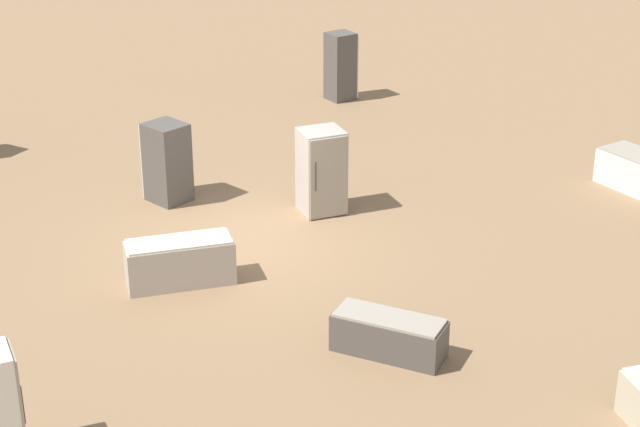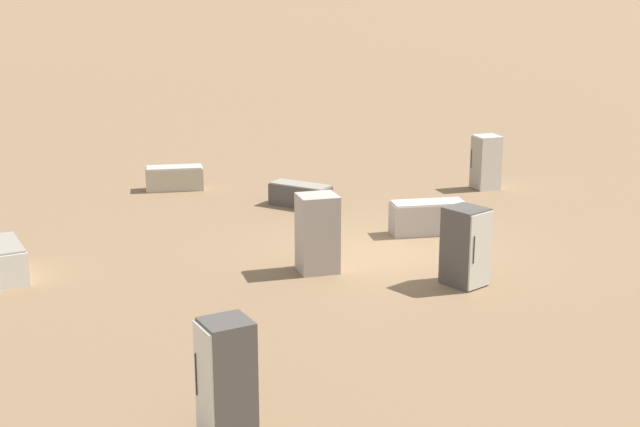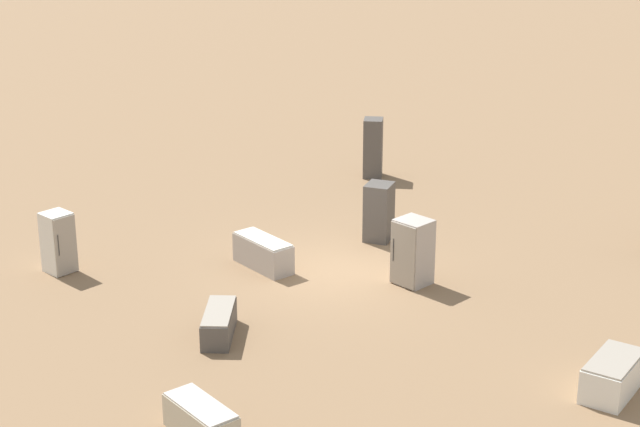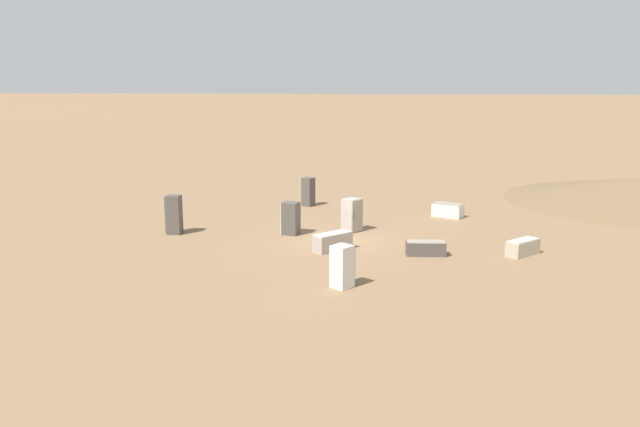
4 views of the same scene
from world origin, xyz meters
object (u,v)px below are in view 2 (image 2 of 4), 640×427
Objects in this scene: discarded_fridge_2 at (1,261)px; discarded_fridge_8 at (300,195)px; discarded_fridge_6 at (317,233)px; discarded_fridge_1 at (486,162)px; discarded_fridge_3 at (428,218)px; discarded_fridge_5 at (226,381)px; discarded_fridge_0 at (466,247)px; discarded_fridge_7 at (174,178)px.

discarded_fridge_8 is at bearing 16.05° from discarded_fridge_2.
discarded_fridge_2 is at bearing 164.62° from discarded_fridge_8.
discarded_fridge_6 reaches higher than discarded_fridge_8.
discarded_fridge_1 reaches higher than discarded_fridge_2.
discarded_fridge_6 is at bearing -54.42° from discarded_fridge_3.
discarded_fridge_3 is 1.06× the size of discarded_fridge_5.
discarded_fridge_6 reaches higher than discarded_fridge_3.
discarded_fridge_6 is (8.56, 1.25, 0.05)m from discarded_fridge_1.
discarded_fridge_2 is at bearing 106.38° from discarded_fridge_1.
discarded_fridge_3 reaches higher than discarded_fridge_2.
discarded_fridge_0 is 7.28m from discarded_fridge_5.
discarded_fridge_2 is 1.00× the size of discarded_fridge_3.
discarded_fridge_0 reaches higher than discarded_fridge_3.
discarded_fridge_6 is at bearing -38.27° from discarded_fridge_5.
discarded_fridge_2 is 6.38m from discarded_fridge_6.
discarded_fridge_5 is 1.01× the size of discarded_fridge_7.
discarded_fridge_6 is (3.75, -0.14, 0.42)m from discarded_fridge_3.
discarded_fridge_2 is (5.87, -7.16, -0.41)m from discarded_fridge_0.
discarded_fridge_6 is at bearing -57.00° from discarded_fridge_0.
discarded_fridge_0 is 0.94× the size of discarded_fridge_7.
discarded_fridge_6 is at bearing 128.31° from discarded_fridge_1.
discarded_fridge_1 is 15.30m from discarded_fridge_5.
discarded_fridge_1 is at bearing 6.77° from discarded_fridge_2.
discarded_fridge_3 is 7.99m from discarded_fridge_7.
discarded_fridge_8 is (-2.30, -6.54, -0.47)m from discarded_fridge_0.
discarded_fridge_2 is at bearing -43.18° from discarded_fridge_0.
discarded_fridge_1 is 0.94× the size of discarded_fridge_6.
discarded_fridge_1 is 5.60m from discarded_fridge_8.
discarded_fridge_7 is (-1.32, -10.50, -0.45)m from discarded_fridge_0.
discarded_fridge_1 reaches higher than discarded_fridge_8.
discarded_fridge_0 is 3.59m from discarded_fridge_3.
discarded_fridge_1 is 0.92× the size of discarded_fridge_7.
discarded_fridge_0 is 6.95m from discarded_fridge_8.
discarded_fridge_5 reaches higher than discarded_fridge_1.
discarded_fridge_1 is at bearing 80.43° from discarded_fridge_7.
discarded_fridge_5 is at bearing -32.08° from discarded_fridge_3.
discarded_fridge_8 is (0.15, -3.95, -0.08)m from discarded_fridge_3.
discarded_fridge_5 is at bearing 1.43° from discarded_fridge_7.
discarded_fridge_0 is at bearing 30.91° from discarded_fridge_7.
discarded_fridge_5 is 12.14m from discarded_fridge_8.
discarded_fridge_3 is at bearing -8.39° from discarded_fridge_2.
discarded_fridge_8 is at bearing -32.03° from discarded_fridge_5.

